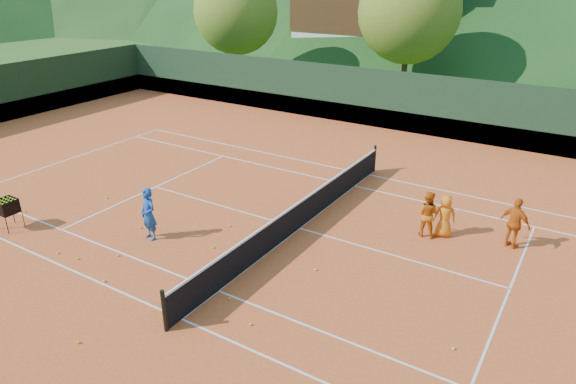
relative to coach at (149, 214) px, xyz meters
The scene contains 27 objects.
ground 4.72m from the coach, 40.31° to the left, with size 400.00×400.00×0.00m, color #2B4C18.
clay_court 4.72m from the coach, 40.31° to the left, with size 40.00×24.00×0.02m, color #C74D20.
coach is the anchor object (origin of this frame).
student_a 8.50m from the coach, 33.41° to the left, with size 0.72×0.56×1.48m, color #CA6211.
student_b 10.92m from the coach, 29.21° to the left, with size 0.93×0.39×1.58m, color #CC5D12.
student_c 9.06m from the coach, 33.11° to the left, with size 0.66×0.43×1.36m, color orange.
tennis_ball_0 4.93m from the coach, 63.25° to the right, with size 0.07×0.07×0.07m, color yellow.
tennis_ball_6 4.29m from the coach, 17.31° to the right, with size 0.07×0.07×0.07m, color yellow.
tennis_ball_7 1.16m from the coach, 159.80° to the left, with size 0.07×0.07×0.07m, color yellow.
tennis_ball_8 5.38m from the coach, 11.62° to the left, with size 0.07×0.07×0.07m, color yellow.
tennis_ball_9 2.24m from the coach, 14.55° to the left, with size 0.07×0.07×0.07m, color yellow.
tennis_ball_10 2.79m from the coach, 127.23° to the right, with size 0.07×0.07×0.07m, color yellow.
tennis_ball_12 1.52m from the coach, 91.05° to the right, with size 0.07×0.07×0.07m, color yellow.
tennis_ball_14 9.37m from the coach, ahead, with size 0.07×0.07×0.07m, color yellow.
tennis_ball_15 2.58m from the coach, 50.38° to the left, with size 0.07×0.07×0.07m, color yellow.
tennis_ball_16 2.66m from the coach, ahead, with size 0.07×0.07×0.07m, color yellow.
tennis_ball_20 2.63m from the coach, 73.33° to the right, with size 0.07×0.07×0.07m, color yellow.
tennis_ball_22 3.88m from the coach, 160.25° to the left, with size 0.07×0.07×0.07m, color yellow.
tennis_ball_23 5.19m from the coach, 169.08° to the right, with size 0.07×0.07×0.07m, color yellow.
tennis_ball_25 5.45m from the coach, 19.58° to the right, with size 0.07×0.07×0.07m, color yellow.
tennis_ball_26 2.34m from the coach, 113.06° to the right, with size 0.07×0.07×0.07m, color yellow.
court_lines 4.71m from the coach, 40.31° to the left, with size 23.83×11.03×0.00m.
tennis_net 4.65m from the coach, 40.31° to the left, with size 0.10×12.07×1.10m.
perimeter_fence 4.66m from the coach, 40.31° to the left, with size 40.40×24.24×3.00m.
ball_hopper 4.71m from the coach, 156.43° to the right, with size 0.57×0.57×1.00m.
tree_a 24.75m from the coach, 120.68° to the left, with size 6.00×6.00×7.88m.
tree_b 23.41m from the coach, 91.15° to the left, with size 6.40×6.40×8.40m.
Camera 1 is at (7.44, -12.60, 7.69)m, focal length 32.00 mm.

